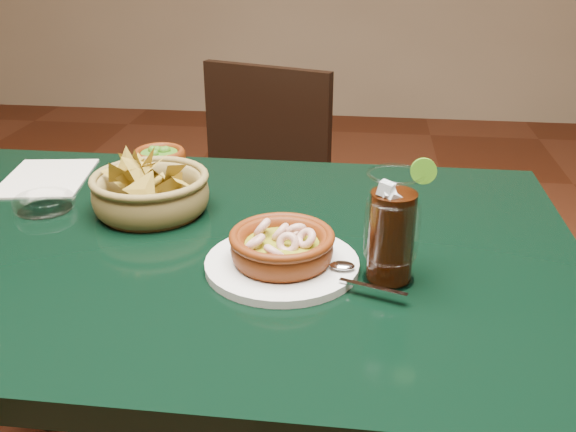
# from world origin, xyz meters

# --- Properties ---
(dining_table) EXTENTS (1.20, 0.80, 0.75)m
(dining_table) POSITION_xyz_m (0.00, 0.00, 0.65)
(dining_table) COLOR black
(dining_table) RESTS_ON ground
(dining_chair) EXTENTS (0.51, 0.51, 0.87)m
(dining_chair) POSITION_xyz_m (-0.06, 0.70, 0.48)
(dining_chair) COLOR black
(dining_chair) RESTS_ON ground
(shrimp_plate) EXTENTS (0.30, 0.23, 0.07)m
(shrimp_plate) POSITION_xyz_m (0.14, -0.08, 0.78)
(shrimp_plate) COLOR silver
(shrimp_plate) RESTS_ON dining_table
(chip_basket) EXTENTS (0.24, 0.24, 0.16)m
(chip_basket) POSITION_xyz_m (-0.12, 0.10, 0.79)
(chip_basket) COLOR olive
(chip_basket) RESTS_ON dining_table
(guacamole_ramekin) EXTENTS (0.13, 0.13, 0.04)m
(guacamole_ramekin) POSITION_xyz_m (-0.18, 0.33, 0.77)
(guacamole_ramekin) COLOR #4F1D07
(guacamole_ramekin) RESTS_ON dining_table
(cola_drink) EXTENTS (0.16, 0.16, 0.19)m
(cola_drink) POSITION_xyz_m (0.29, -0.09, 0.83)
(cola_drink) COLOR white
(cola_drink) RESTS_ON dining_table
(glass_ashtray) EXTENTS (0.12, 0.12, 0.03)m
(glass_ashtray) POSITION_xyz_m (-0.31, 0.08, 0.76)
(glass_ashtray) COLOR white
(glass_ashtray) RESTS_ON dining_table
(paper_menu) EXTENTS (0.19, 0.24, 0.00)m
(paper_menu) POSITION_xyz_m (-0.38, 0.23, 0.75)
(paper_menu) COLOR beige
(paper_menu) RESTS_ON dining_table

